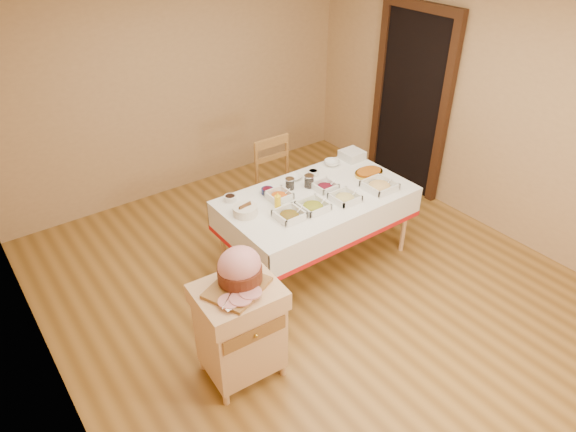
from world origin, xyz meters
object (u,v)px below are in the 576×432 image
at_px(butcher_cart, 240,327).
at_px(brass_platter, 369,173).
at_px(plate_stack, 352,155).
at_px(bread_basket, 245,210).
at_px(mustard_bottle, 278,202).
at_px(ham_on_board, 239,270).
at_px(dining_table, 317,209).
at_px(preserve_jar_right, 309,182).
at_px(preserve_jar_left, 290,184).
at_px(dining_chair, 280,185).

distance_m(butcher_cart, brass_platter, 2.23).
bearing_deg(plate_stack, bread_basket, -170.33).
bearing_deg(plate_stack, mustard_bottle, -163.46).
relative_size(ham_on_board, brass_platter, 1.39).
distance_m(dining_table, preserve_jar_right, 0.28).
height_order(preserve_jar_left, bread_basket, preserve_jar_left).
distance_m(preserve_jar_right, brass_platter, 0.67).
distance_m(dining_chair, mustard_bottle, 0.93).
xyz_separation_m(preserve_jar_left, brass_platter, (0.82, -0.24, -0.03)).
distance_m(ham_on_board, bread_basket, 1.07).
bearing_deg(bread_basket, plate_stack, 9.67).
bearing_deg(brass_platter, mustard_bottle, -179.65).
height_order(dining_chair, brass_platter, dining_chair).
bearing_deg(preserve_jar_right, ham_on_board, -145.76).
bearing_deg(preserve_jar_left, brass_platter, -16.06).
bearing_deg(brass_platter, preserve_jar_left, 163.94).
bearing_deg(ham_on_board, preserve_jar_left, 40.27).
relative_size(dining_chair, plate_stack, 4.66).
xyz_separation_m(dining_chair, preserve_jar_right, (-0.03, -0.53, 0.29)).
relative_size(ham_on_board, preserve_jar_right, 3.58).
bearing_deg(dining_chair, ham_on_board, -133.71).
xyz_separation_m(dining_table, dining_chair, (0.06, 0.70, -0.07)).
height_order(dining_table, bread_basket, bread_basket).
xyz_separation_m(butcher_cart, ham_on_board, (0.05, 0.04, 0.49)).
relative_size(dining_table, plate_stack, 8.31).
relative_size(ham_on_board, preserve_jar_left, 3.95).
height_order(preserve_jar_right, brass_platter, preserve_jar_right).
height_order(dining_table, dining_chair, dining_chair).
height_order(ham_on_board, preserve_jar_right, ham_on_board).
height_order(butcher_cart, bread_basket, bread_basket).
height_order(ham_on_board, mustard_bottle, ham_on_board).
xyz_separation_m(dining_table, bread_basket, (-0.74, 0.11, 0.20)).
distance_m(mustard_bottle, plate_stack, 1.29).
relative_size(preserve_jar_left, plate_stack, 0.52).
distance_m(dining_chair, bread_basket, 1.03).
height_order(butcher_cart, dining_chair, dining_chair).
relative_size(preserve_jar_left, mustard_bottle, 0.63).
relative_size(butcher_cart, preserve_jar_left, 7.43).
distance_m(dining_table, preserve_jar_left, 0.35).
xyz_separation_m(dining_table, preserve_jar_left, (-0.14, 0.25, 0.21)).
bearing_deg(mustard_bottle, brass_platter, 0.35).
relative_size(butcher_cart, mustard_bottle, 4.66).
bearing_deg(bread_basket, mustard_bottle, -21.68).
height_order(mustard_bottle, brass_platter, mustard_bottle).
distance_m(preserve_jar_right, mustard_bottle, 0.52).
relative_size(dining_chair, bread_basket, 4.60).
distance_m(dining_table, plate_stack, 0.89).
height_order(mustard_bottle, plate_stack, mustard_bottle).
xyz_separation_m(butcher_cart, plate_stack, (2.15, 1.16, 0.33)).
bearing_deg(dining_table, ham_on_board, -150.25).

